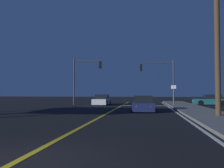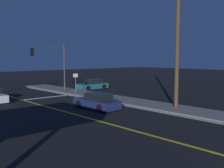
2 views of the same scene
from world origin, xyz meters
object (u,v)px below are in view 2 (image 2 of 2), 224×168
at_px(traffic_signal_near_right, 53,61).
at_px(utility_pole_right, 177,40).
at_px(car_following_oncoming_navy, 97,102).
at_px(car_parked_curb_teal, 93,85).
at_px(street_sign_corner, 76,80).

bearing_deg(traffic_signal_near_right, utility_pole_right, 99.80).
xyz_separation_m(car_following_oncoming_navy, utility_pole_right, (4.84, -4.44, 5.13)).
bearing_deg(utility_pole_right, car_parked_curb_teal, 77.38).
height_order(car_parked_curb_teal, car_following_oncoming_navy, same).
distance_m(car_parked_curb_teal, car_following_oncoming_navy, 14.01).
bearing_deg(car_parked_curb_teal, car_following_oncoming_navy, 145.72).
relative_size(car_following_oncoming_navy, traffic_signal_near_right, 0.75).
height_order(traffic_signal_near_right, street_sign_corner, traffic_signal_near_right).
height_order(car_parked_curb_teal, street_sign_corner, street_sign_corner).
bearing_deg(utility_pole_right, car_following_oncoming_navy, 137.42).
distance_m(traffic_signal_near_right, street_sign_corner, 3.79).
height_order(car_following_oncoming_navy, traffic_signal_near_right, traffic_signal_near_right).
bearing_deg(traffic_signal_near_right, street_sign_corner, 114.19).
height_order(car_following_oncoming_navy, utility_pole_right, utility_pole_right).
distance_m(car_following_oncoming_navy, street_sign_corner, 8.91).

